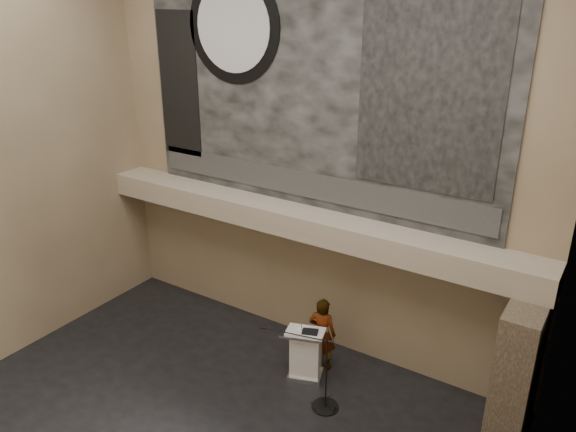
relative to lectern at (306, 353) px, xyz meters
The scene contains 17 objects.
wall_back 4.01m from the lectern, 120.07° to the left, with size 10.00×0.02×8.50m, color #7D6C4F.
wall_right 6.21m from the lectern, 32.18° to the right, with size 0.02×8.00×8.50m, color #7D6C4F.
soffit 2.69m from the lectern, 129.50° to the left, with size 10.00×0.80×0.50m, color tan.
sprinkler_left 3.31m from the lectern, 159.40° to the left, with size 0.04×0.04×0.06m, color #B2893D.
sprinkler_right 2.56m from the lectern, 38.55° to the left, with size 0.04×0.04×0.06m, color #B2893D.
banner 5.37m from the lectern, 120.64° to the left, with size 8.00×0.05×5.00m, color black.
banner_text_strip 3.44m from the lectern, 121.42° to the left, with size 7.76×0.02×0.55m, color #303030.
banner_clock_rim 6.79m from the lectern, 153.71° to the left, with size 2.30×2.30×0.02m, color black.
banner_clock_face 6.78m from the lectern, 154.06° to the left, with size 1.84×1.84×0.02m, color silver.
banner_building_print 5.64m from the lectern, 38.15° to the left, with size 2.60×0.02×3.60m, color black.
banner_brick_print 6.52m from the lectern, 163.04° to the left, with size 1.10×0.02×3.20m, color black.
stone_pier 3.98m from the lectern, ahead, with size 0.60×1.40×2.70m, color #423528.
lectern is the anchor object (origin of this frame).
binder 0.58m from the lectern, 18.64° to the right, with size 0.31×0.25×0.04m, color black.
papers 0.56m from the lectern, behind, with size 0.21×0.28×0.01m, color white.
speaker_person 0.53m from the lectern, 75.00° to the left, with size 0.59×0.39×1.62m, color white.
mic_stand 1.03m from the lectern, 38.92° to the right, with size 1.54×0.56×1.53m.
Camera 1 is at (5.63, -5.52, 7.39)m, focal length 35.00 mm.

